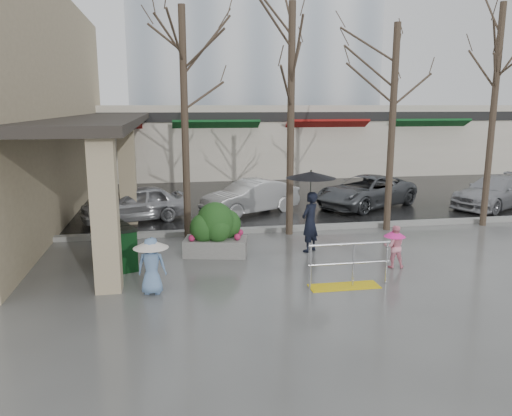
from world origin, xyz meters
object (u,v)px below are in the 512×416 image
object	(u,v)px
child_pink	(394,244)
car_a	(134,204)
tree_west	(183,67)
tree_midwest	(292,64)
tree_east	(498,62)
woman	(310,201)
tree_mideast	(395,78)
car_c	(366,191)
car_b	(250,197)
planter	(216,230)
child_blue	(151,260)
handrail	(347,271)
news_boxes	(117,243)
car_d	(496,192)

from	to	relation	value
child_pink	car_a	bearing A→B (deg)	-30.03
tree_west	tree_midwest	world-z (taller)	tree_midwest
tree_east	woman	world-z (taller)	tree_east
tree_mideast	car_c	xyz separation A→B (m)	(0.74, 3.64, -4.23)
car_b	child_pink	bearing A→B (deg)	-7.35
tree_west	woman	size ratio (longest dim) A/B	2.96
tree_east	car_c	distance (m)	6.60
planter	tree_mideast	bearing A→B (deg)	17.66
car_a	child_blue	bearing A→B (deg)	-10.43
child_pink	car_b	world-z (taller)	car_b
tree_mideast	handrail	bearing A→B (deg)	-123.19
handrail	planter	size ratio (longest dim) A/B	1.04
tree_midwest	tree_east	distance (m)	6.80
planter	car_b	world-z (taller)	planter
woman	car_b	distance (m)	5.37
child_blue	tree_mideast	bearing A→B (deg)	-139.07
car_a	car_b	xyz separation A→B (m)	(4.24, 0.59, 0.00)
tree_west	child_pink	bearing A→B (deg)	-36.42
tree_mideast	news_boxes	distance (m)	9.67
tree_west	child_blue	distance (m)	6.29
news_boxes	handrail	bearing A→B (deg)	-49.93
planter	news_boxes	world-z (taller)	planter
planter	news_boxes	distance (m)	2.60
child_blue	car_c	xyz separation A→B (m)	(8.19, 8.10, -0.12)
tree_mideast	car_a	world-z (taller)	tree_mideast
planter	car_c	distance (m)	8.55
handrail	child_blue	world-z (taller)	child_blue
planter	car_d	distance (m)	12.47
woman	car_c	xyz separation A→B (m)	(3.94, 5.61, -0.81)
handrail	car_a	bearing A→B (deg)	124.29
handrail	tree_mideast	bearing A→B (deg)	56.81
tree_east	child_blue	bearing A→B (deg)	-157.86
child_blue	tree_midwest	bearing A→B (deg)	-122.93
woman	news_boxes	size ratio (longest dim) A/B	1.17
car_c	planter	bearing A→B (deg)	-79.38
tree_mideast	car_c	size ratio (longest dim) A/B	1.43
tree_midwest	news_boxes	world-z (taller)	tree_midwest
tree_mideast	news_boxes	size ratio (longest dim) A/B	3.30
planter	car_d	world-z (taller)	planter
child_pink	child_blue	bearing A→B (deg)	20.72
woman	child_pink	world-z (taller)	woman
tree_mideast	child_blue	world-z (taller)	tree_mideast
child_pink	car_a	xyz separation A→B (m)	(-6.75, 6.38, 0.02)
woman	car_b	world-z (taller)	woman
tree_mideast	woman	distance (m)	5.08
news_boxes	car_c	distance (m)	10.80
woman	car_a	bearing A→B (deg)	-83.24
news_boxes	car_b	xyz separation A→B (m)	(4.39, 5.40, 0.08)
handrail	woman	size ratio (longest dim) A/B	0.83
tree_west	news_boxes	bearing A→B (deg)	-131.80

